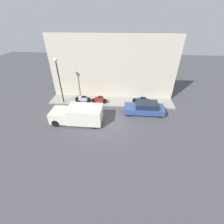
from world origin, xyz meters
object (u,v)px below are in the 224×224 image
(motorcycle_blue, at_px, (142,100))
(delivery_van, at_px, (78,115))
(parked_car, at_px, (145,108))
(scooter_silver, at_px, (83,99))
(motorcycle_red, at_px, (99,100))
(streetlamp, at_px, (58,73))

(motorcycle_blue, bearing_deg, delivery_van, 122.31)
(parked_car, height_order, motorcycle_blue, parked_car)
(scooter_silver, bearing_deg, motorcycle_red, -91.02)
(streetlamp, bearing_deg, scooter_silver, -87.36)
(parked_car, height_order, delivery_van, delivery_van)
(delivery_van, relative_size, scooter_silver, 2.51)
(scooter_silver, height_order, streetlamp, streetlamp)
(motorcycle_red, height_order, scooter_silver, motorcycle_red)
(parked_car, height_order, streetlamp, streetlamp)
(scooter_silver, xyz_separation_m, motorcycle_blue, (0.40, -6.67, -0.03))
(delivery_van, bearing_deg, scooter_silver, 6.30)
(parked_car, height_order, motorcycle_red, parked_car)
(delivery_van, height_order, motorcycle_red, delivery_van)
(parked_car, bearing_deg, streetlamp, 81.61)
(delivery_van, relative_size, streetlamp, 0.95)
(delivery_van, distance_m, scooter_silver, 3.60)
(delivery_van, bearing_deg, motorcycle_blue, -57.69)
(parked_car, relative_size, scooter_silver, 2.13)
(motorcycle_red, xyz_separation_m, scooter_silver, (0.03, 1.88, -0.02))
(scooter_silver, xyz_separation_m, streetlamp, (-0.11, 2.31, 3.05))
(scooter_silver, relative_size, motorcycle_blue, 0.93)
(delivery_van, xyz_separation_m, scooter_silver, (3.57, 0.39, -0.28))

